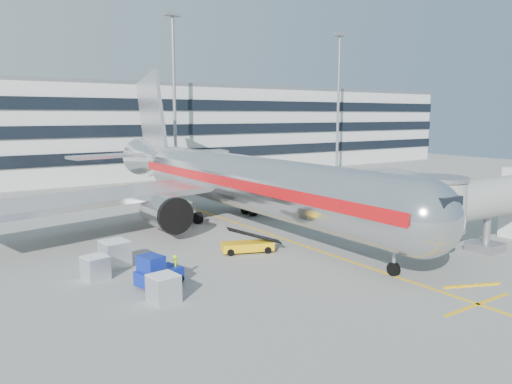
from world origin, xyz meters
TOP-DOWN VIEW (x-y plane):
  - ground at (0.00, 0.00)m, footprint 180.00×180.00m
  - lead_in_line at (0.00, 10.00)m, footprint 0.25×70.00m
  - stop_bar at (0.00, -14.00)m, footprint 6.00×0.25m
  - main_jet at (0.00, 11.72)m, footprint 50.95×48.70m
  - jet_bridge at (12.18, -8.00)m, footprint 17.80×4.50m
  - terminal at (0.00, 57.95)m, footprint 150.00×24.25m
  - light_mast_centre at (8.00, 42.00)m, footprint 2.40×1.20m
  - light_mast_east at (42.00, 42.00)m, footprint 2.40×1.20m
  - belt_loader at (-4.84, 2.04)m, footprint 4.21×2.74m
  - baggage_tug at (-13.63, -1.25)m, footprint 3.02×2.31m
  - cargo_container_left at (-16.33, 2.24)m, footprint 1.68×1.68m
  - cargo_container_right at (-14.39, 4.20)m, footprint 1.88×1.88m
  - cargo_container_front at (-14.32, -3.87)m, footprint 1.66×1.66m
  - ramp_worker at (-12.28, -1.13)m, footprint 0.69×0.77m

SIDE VIEW (x-z plane):
  - ground at x=0.00m, z-range 0.00..0.00m
  - lead_in_line at x=0.00m, z-range 0.00..0.01m
  - stop_bar at x=0.00m, z-range 0.00..0.01m
  - belt_loader at x=-4.84m, z-range -0.43..1.55m
  - cargo_container_left at x=-16.33m, z-range 0.00..1.53m
  - cargo_container_front at x=-14.32m, z-range 0.00..1.59m
  - ramp_worker at x=-12.28m, z-range 0.00..1.76m
  - baggage_tug at x=-13.63m, z-range -0.13..1.91m
  - cargo_container_right at x=-14.39m, z-range 0.01..1.84m
  - jet_bridge at x=12.18m, z-range 0.37..7.37m
  - main_jet at x=0.00m, z-range -3.79..12.26m
  - terminal at x=0.00m, z-range 0.00..15.60m
  - light_mast_centre at x=8.00m, z-range 2.15..27.60m
  - light_mast_east at x=42.00m, z-range 2.15..27.60m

